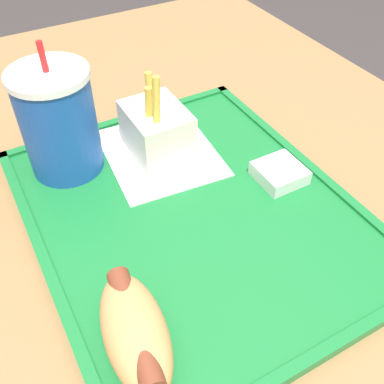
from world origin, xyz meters
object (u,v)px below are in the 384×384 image
fries_carton (157,130)px  sauce_cup_mayo (280,172)px  soda_cup (59,122)px  hot_dog_far (135,331)px

fries_carton → sauce_cup_mayo: bearing=-139.0°
soda_cup → sauce_cup_mayo: 0.28m
hot_dog_far → sauce_cup_mayo: size_ratio=2.35×
soda_cup → fries_carton: size_ratio=1.39×
soda_cup → sauce_cup_mayo: size_ratio=3.06×
soda_cup → hot_dog_far: bearing=174.8°
hot_dog_far → sauce_cup_mayo: 0.28m
soda_cup → hot_dog_far: size_ratio=1.30×
soda_cup → hot_dog_far: soda_cup is taller
hot_dog_far → fries_carton: 0.28m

